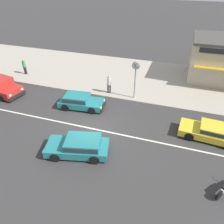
# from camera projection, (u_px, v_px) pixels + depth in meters

# --- Properties ---
(ground_plane) EXTENTS (160.00, 160.00, 0.00)m
(ground_plane) POSITION_uv_depth(u_px,v_px,m) (90.00, 128.00, 15.75)
(ground_plane) COLOR #383535
(lane_centre_stripe) EXTENTS (50.40, 0.14, 0.01)m
(lane_centre_stripe) POSITION_uv_depth(u_px,v_px,m) (90.00, 128.00, 15.75)
(lane_centre_stripe) COLOR silver
(lane_centre_stripe) RESTS_ON ground
(kerb_strip) EXTENTS (68.00, 10.00, 0.15)m
(kerb_strip) POSITION_uv_depth(u_px,v_px,m) (125.00, 76.00, 23.28)
(kerb_strip) COLOR #ADA393
(kerb_strip) RESTS_ON ground
(sedan_yellow_0) EXTENTS (4.23, 2.00, 1.06)m
(sedan_yellow_0) POSITION_uv_depth(u_px,v_px,m) (211.00, 132.00, 14.57)
(sedan_yellow_0) COLOR yellow
(sedan_yellow_0) RESTS_ON ground
(hatchback_teal_3) EXTENTS (3.83, 2.08, 1.10)m
(hatchback_teal_3) POSITION_uv_depth(u_px,v_px,m) (80.00, 101.00, 17.85)
(hatchback_teal_3) COLOR teal
(hatchback_teal_3) RESTS_ON ground
(hatchback_teal_5) EXTENTS (4.19, 2.55, 1.10)m
(hatchback_teal_5) POSITION_uv_depth(u_px,v_px,m) (79.00, 146.00, 13.35)
(hatchback_teal_5) COLOR teal
(hatchback_teal_5) RESTS_ON ground
(street_clock) EXTENTS (0.64, 0.22, 3.30)m
(street_clock) POSITION_uv_depth(u_px,v_px,m) (136.00, 71.00, 17.83)
(street_clock) COLOR #9E9EA3
(street_clock) RESTS_ON kerb_strip
(pedestrian_by_shop) EXTENTS (0.34, 0.34, 1.70)m
(pedestrian_by_shop) POSITION_uv_depth(u_px,v_px,m) (109.00, 83.00, 19.38)
(pedestrian_by_shop) COLOR #333338
(pedestrian_by_shop) RESTS_ON kerb_strip
(pedestrian_far_end) EXTENTS (0.34, 0.34, 1.63)m
(pedestrian_far_end) POSITION_uv_depth(u_px,v_px,m) (24.00, 65.00, 22.97)
(pedestrian_far_end) COLOR #232838
(pedestrian_far_end) RESTS_ON kerb_strip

